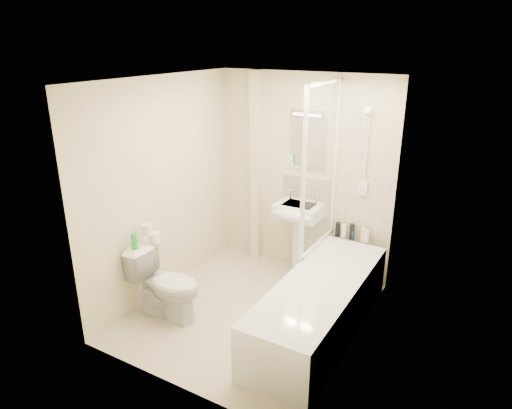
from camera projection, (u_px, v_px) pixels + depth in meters
The scene contains 25 objects.
floor at pixel (251, 312), 4.86m from camera, with size 2.50×2.50×0.00m, color beige.
wall_back at pixel (303, 175), 5.46m from camera, with size 2.20×0.02×2.40m, color beige.
wall_left at pixel (163, 189), 4.96m from camera, with size 0.02×2.50×2.40m, color beige.
wall_right at pixel (360, 229), 3.93m from camera, with size 0.02×2.50×2.40m, color beige.
ceiling at pixel (250, 79), 4.03m from camera, with size 2.20×2.50×0.02m, color white.
tile_back at pixel (366, 165), 5.02m from camera, with size 0.70×0.01×1.75m, color beige.
tile_right at pixel (363, 202), 3.90m from camera, with size 0.01×2.10×1.75m, color beige.
pipe_boxing at pixel (256, 169), 5.70m from camera, with size 0.12×0.12×2.40m, color beige.
splashback at pixel (306, 189), 5.49m from camera, with size 0.60×0.01×0.30m, color beige.
mirror at pixel (308, 145), 5.30m from camera, with size 0.46×0.01×0.60m, color white.
strip_light at pixel (308, 113), 5.15m from camera, with size 0.42×0.07×0.07m, color silver.
bathtub at pixel (320, 305), 4.45m from camera, with size 0.70×2.10×0.55m.
shower_screen at pixel (321, 168), 4.82m from camera, with size 0.04×0.92×1.80m.
shower_fixture at pixel (365, 156), 4.94m from camera, with size 0.10×0.16×0.99m.
pedestal_sink at pixel (297, 219), 5.41m from camera, with size 0.53×0.49×1.03m.
bottle_black_a at pixel (338, 229), 5.34m from camera, with size 0.06×0.06×0.17m, color black.
bottle_white_a at pixel (344, 231), 5.31m from camera, with size 0.06×0.06×0.16m, color white.
bottle_black_b at pixel (352, 232), 5.26m from camera, with size 0.06×0.06×0.19m, color black.
bottle_blue at pixel (352, 234), 5.27m from camera, with size 0.05×0.05×0.12m, color navy.
bottle_cream at pixel (364, 235), 5.20m from camera, with size 0.07×0.07×0.17m, color beige.
bottle_white_b at pixel (367, 236), 5.19m from camera, with size 0.06×0.06×0.15m, color white.
toilet at pixel (166, 284), 4.67m from camera, with size 0.77×0.48×0.75m, color white.
toilet_roll_lower at pixel (154, 238), 4.71m from camera, with size 0.11×0.11×0.10m, color white.
toilet_roll_upper at pixel (146, 229), 4.65m from camera, with size 0.11×0.11×0.11m, color white.
green_bottle at pixel (134, 241), 4.54m from camera, with size 0.06×0.06×0.17m, color green.
Camera 1 is at (2.13, -3.58, 2.75)m, focal length 32.00 mm.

